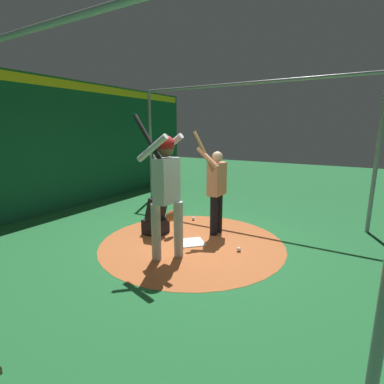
% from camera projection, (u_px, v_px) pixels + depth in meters
% --- Properties ---
extents(ground_plane, '(27.12, 27.12, 0.00)m').
position_uv_depth(ground_plane, '(192.00, 243.00, 5.29)').
color(ground_plane, '#216633').
extents(dirt_circle, '(3.32, 3.32, 0.01)m').
position_uv_depth(dirt_circle, '(192.00, 243.00, 5.29)').
color(dirt_circle, '#B76033').
rests_on(dirt_circle, ground).
extents(home_plate, '(0.59, 0.59, 0.01)m').
position_uv_depth(home_plate, '(192.00, 242.00, 5.29)').
color(home_plate, white).
rests_on(home_plate, dirt_circle).
extents(batter, '(0.68, 0.49, 2.25)m').
position_uv_depth(batter, '(166.00, 185.00, 4.43)').
color(batter, '#B3B3B7').
rests_on(batter, ground).
extents(catcher, '(0.58, 0.40, 0.97)m').
position_uv_depth(catcher, '(157.00, 215.00, 5.67)').
color(catcher, black).
rests_on(catcher, ground).
extents(visitor, '(0.54, 0.50, 2.00)m').
position_uv_depth(visitor, '(216.00, 187.00, 5.58)').
color(visitor, black).
rests_on(visitor, ground).
extents(back_wall, '(0.22, 11.12, 3.26)m').
position_uv_depth(back_wall, '(46.00, 145.00, 6.99)').
color(back_wall, '#145133').
rests_on(back_wall, ground).
extents(cage_frame, '(5.57, 4.69, 3.07)m').
position_uv_depth(cage_frame, '(192.00, 122.00, 4.83)').
color(cage_frame, gray).
rests_on(cage_frame, ground).
extents(baseball_0, '(0.07, 0.07, 0.07)m').
position_uv_depth(baseball_0, '(193.00, 219.00, 6.58)').
color(baseball_0, white).
rests_on(baseball_0, dirt_circle).
extents(baseball_1, '(0.07, 0.07, 0.07)m').
position_uv_depth(baseball_1, '(239.00, 249.00, 4.90)').
color(baseball_1, white).
rests_on(baseball_1, dirt_circle).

